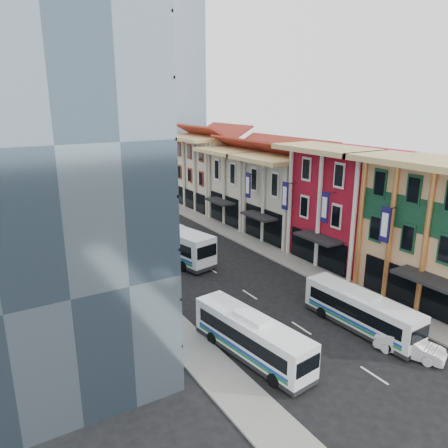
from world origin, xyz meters
TOP-DOWN VIEW (x-y plane):
  - ground at (0.00, 0.00)m, footprint 200.00×200.00m
  - sidewalk_right at (8.50, 22.00)m, footprint 3.00×90.00m
  - sidewalk_left at (-8.50, 22.00)m, footprint 3.00×90.00m
  - shophouse_red at (14.00, 17.00)m, footprint 8.00×10.00m
  - shophouse_cream_near at (14.00, 26.50)m, footprint 8.00×9.00m
  - shophouse_cream_mid at (14.00, 35.50)m, footprint 8.00×9.00m
  - shophouse_cream_far at (14.00, 46.00)m, footprint 8.00×12.00m
  - office_tower at (-17.00, 19.00)m, footprint 12.00×26.00m
  - office_block_far at (-16.00, 42.00)m, footprint 10.00×18.00m
  - bus_left_near at (-5.50, 6.82)m, footprint 3.57×10.16m
  - bus_left_far at (-2.17, 27.34)m, footprint 5.46×12.75m
  - bus_right at (3.75, 5.60)m, footprint 2.69×9.83m
  - sedan_right at (3.86, 1.32)m, footprint 3.28×4.78m

SIDE VIEW (x-z plane):
  - ground at x=0.00m, z-range 0.00..0.00m
  - sidewalk_right at x=8.50m, z-range 0.00..0.15m
  - sidewalk_left at x=-8.50m, z-range 0.00..0.15m
  - sedan_right at x=3.86m, z-range 0.00..1.49m
  - bus_right at x=3.75m, z-range 0.00..3.12m
  - bus_left_near at x=-5.50m, z-range 0.00..3.19m
  - bus_left_far at x=-2.17m, z-range 0.00..3.98m
  - shophouse_cream_near at x=14.00m, z-range 0.00..10.00m
  - shophouse_cream_mid at x=14.00m, z-range 0.00..10.00m
  - shophouse_cream_far at x=14.00m, z-range 0.00..11.00m
  - shophouse_red at x=14.00m, z-range 0.00..12.00m
  - office_block_far at x=-16.00m, z-range 0.00..14.00m
  - office_tower at x=-17.00m, z-range 0.00..30.00m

